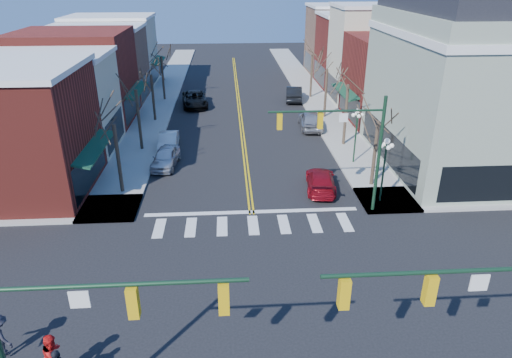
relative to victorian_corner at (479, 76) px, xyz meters
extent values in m
plane|color=black|center=(-16.50, -14.50, -6.66)|extent=(160.00, 160.00, 0.00)
cube|color=#9E9B93|center=(-25.25, 5.50, -6.58)|extent=(3.50, 70.00, 0.15)
cube|color=#9E9B93|center=(-7.75, 5.50, -6.58)|extent=(3.50, 70.00, 0.15)
cube|color=maroon|center=(-32.00, -2.75, -2.66)|extent=(10.00, 8.50, 8.00)
cube|color=beige|center=(-32.00, 5.00, -2.91)|extent=(10.00, 7.00, 7.50)
cube|color=maroon|center=(-32.00, 13.00, -2.41)|extent=(10.00, 9.00, 8.50)
cube|color=#8F664F|center=(-32.00, 21.25, -2.76)|extent=(10.00, 7.50, 7.80)
cube|color=beige|center=(-32.00, 29.00, -2.56)|extent=(10.00, 8.00, 8.20)
cube|color=maroon|center=(-1.00, 11.25, -2.66)|extent=(10.00, 8.50, 8.00)
cube|color=beige|center=(-1.00, 19.00, -1.66)|extent=(10.00, 7.00, 10.00)
cube|color=maroon|center=(-1.00, 26.50, -2.41)|extent=(10.00, 8.00, 8.50)
cube|color=#8F664F|center=(-1.00, 34.50, -2.16)|extent=(10.00, 8.00, 9.00)
cube|color=gray|center=(0.00, 0.00, -1.16)|extent=(12.00, 14.00, 11.00)
cube|color=white|center=(0.00, 0.00, 2.94)|extent=(12.25, 14.25, 0.50)
cylinder|color=#14331E|center=(-20.65, -21.90, -0.26)|extent=(6.50, 0.12, 0.12)
cube|color=gold|center=(-20.33, -21.90, -0.81)|extent=(0.28, 0.28, 0.90)
cube|color=gold|center=(-18.05, -21.90, -0.81)|extent=(0.28, 0.28, 0.90)
cylinder|color=#14331E|center=(-12.35, -21.90, -0.26)|extent=(6.50, 0.12, 0.12)
cube|color=gold|center=(-12.68, -21.90, -0.81)|extent=(0.28, 0.28, 0.90)
cube|color=gold|center=(-14.95, -21.90, -0.81)|extent=(0.28, 0.28, 0.90)
cylinder|color=#14331E|center=(-9.10, -7.10, -3.06)|extent=(0.20, 0.20, 7.20)
cylinder|color=#14331E|center=(-12.35, -7.10, -0.26)|extent=(6.50, 0.12, 0.12)
cube|color=gold|center=(-12.68, -7.10, -0.81)|extent=(0.28, 0.28, 0.90)
cube|color=gold|center=(-14.95, -7.10, -0.81)|extent=(0.28, 0.28, 0.90)
cylinder|color=#14331E|center=(-8.30, -6.00, -4.66)|extent=(0.12, 0.12, 4.00)
sphere|color=white|center=(-8.30, -6.00, -2.51)|extent=(0.36, 0.36, 0.36)
cylinder|color=#14331E|center=(-8.30, 0.50, -4.66)|extent=(0.12, 0.12, 4.00)
sphere|color=white|center=(-8.30, 0.50, -2.51)|extent=(0.36, 0.36, 0.36)
cylinder|color=#382B21|center=(-24.90, -3.50, -4.28)|extent=(0.24, 0.24, 4.76)
cylinder|color=#382B21|center=(-24.90, 4.50, -4.14)|extent=(0.24, 0.24, 5.04)
cylinder|color=#382B21|center=(-24.90, 12.50, -4.38)|extent=(0.24, 0.24, 4.55)
cylinder|color=#382B21|center=(-24.90, 20.50, -4.21)|extent=(0.24, 0.24, 4.90)
cylinder|color=#382B21|center=(-8.10, -3.50, -4.35)|extent=(0.24, 0.24, 4.62)
cylinder|color=#382B21|center=(-8.10, 4.50, -4.07)|extent=(0.24, 0.24, 5.18)
cylinder|color=#382B21|center=(-8.10, 12.50, -4.24)|extent=(0.24, 0.24, 4.83)
cylinder|color=#382B21|center=(-8.10, 20.50, -4.17)|extent=(0.24, 0.24, 4.97)
imported|color=silver|center=(-22.53, 0.93, -5.95)|extent=(2.15, 4.34, 1.42)
imported|color=silver|center=(-22.71, 4.48, -5.97)|extent=(1.55, 4.21, 1.38)
imported|color=black|center=(-21.30, 17.74, -5.88)|extent=(3.18, 5.84, 1.55)
imported|color=maroon|center=(-11.70, -3.85, -6.00)|extent=(2.45, 4.77, 1.32)
imported|color=#A5A5A9|center=(-10.10, 9.25, -5.81)|extent=(2.21, 5.06, 1.70)
imported|color=black|center=(-10.21, 19.42, -5.84)|extent=(2.35, 5.14, 1.64)
imported|color=red|center=(-24.14, -18.80, -5.56)|extent=(0.74, 0.94, 1.90)
imported|color=black|center=(-26.50, -17.55, -5.62)|extent=(1.31, 1.23, 1.77)
camera|label=1|loc=(-17.84, -31.21, 6.76)|focal=32.00mm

